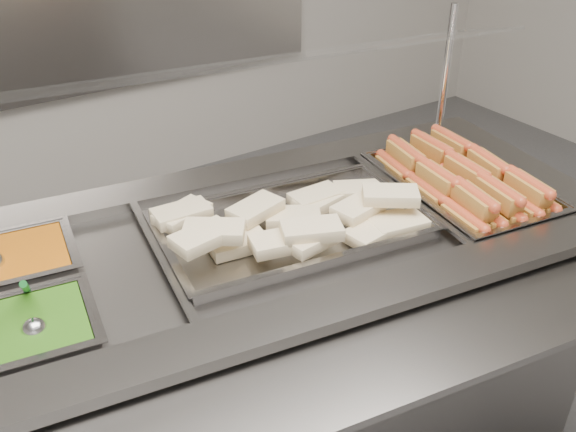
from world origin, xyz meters
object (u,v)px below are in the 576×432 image
sneeze_guard (236,70)px  steam_counter (273,354)px  serving_spoon (33,322)px  pan_wraps (291,231)px  pan_hotdogs (459,193)px

sneeze_guard → steam_counter: bearing=-98.6°
steam_counter → serving_spoon: 0.75m
steam_counter → pan_wraps: 0.41m
pan_hotdogs → steam_counter: bearing=171.4°
sneeze_guard → serving_spoon: bearing=-157.7°
pan_hotdogs → pan_wraps: size_ratio=0.81×
steam_counter → serving_spoon: (-0.61, -0.05, 0.44)m
steam_counter → serving_spoon: serving_spoon is taller
sneeze_guard → pan_wraps: 0.43m
serving_spoon → pan_hotdogs: bearing=-1.7°
pan_wraps → sneeze_guard: bearing=96.7°
pan_wraps → serving_spoon: serving_spoon is taller
sneeze_guard → serving_spoon: size_ratio=9.55×
pan_hotdogs → serving_spoon: size_ratio=3.39×
steam_counter → pan_wraps: pan_wraps is taller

